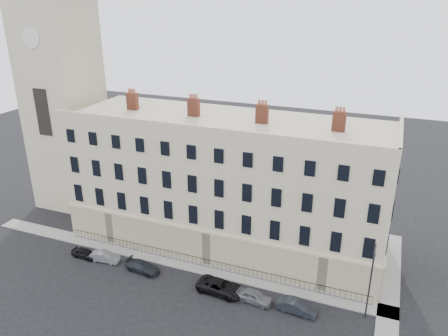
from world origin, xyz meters
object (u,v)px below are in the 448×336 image
at_px(car_e, 254,297).
at_px(car_f, 297,307).
at_px(streetlamp, 371,279).
at_px(car_b, 105,257).
at_px(car_c, 143,267).
at_px(car_a, 85,253).
at_px(car_d, 221,287).

xyz_separation_m(car_e, car_f, (4.15, 0.05, 0.01)).
bearing_deg(car_e, streetlamp, -74.86).
height_order(car_b, streetlamp, streetlamp).
distance_m(car_c, car_f, 16.86).
xyz_separation_m(car_a, streetlamp, (30.49, 1.27, 3.79)).
xyz_separation_m(car_e, streetlamp, (10.23, 1.57, 3.72)).
height_order(car_a, car_b, car_b).
height_order(car_b, car_d, car_d).
bearing_deg(car_f, car_c, 92.64).
relative_size(car_b, streetlamp, 0.44).
bearing_deg(car_d, streetlamp, -80.03).
distance_m(car_b, car_f, 21.79).
xyz_separation_m(car_a, car_f, (24.41, -0.25, 0.08)).
height_order(car_b, car_e, car_e).
bearing_deg(car_a, car_b, -83.49).
distance_m(car_d, streetlamp, 14.35).
xyz_separation_m(car_a, car_e, (20.26, -0.31, 0.07)).
bearing_deg(streetlamp, car_b, -177.79).
bearing_deg(car_c, car_f, -85.41).
height_order(car_a, car_f, car_f).
relative_size(car_c, car_f, 1.05).
bearing_deg(car_e, car_b, 94.74).
xyz_separation_m(car_a, car_b, (2.63, 0.21, 0.02)).
bearing_deg(car_e, car_d, 94.66).
height_order(car_c, car_f, car_f).
xyz_separation_m(car_c, car_d, (9.13, -0.26, 0.10)).
distance_m(car_d, car_e, 3.57).
relative_size(car_d, car_e, 1.35).
xyz_separation_m(car_c, car_e, (12.70, -0.37, 0.03)).
distance_m(car_c, streetlamp, 23.27).
bearing_deg(car_c, car_d, -85.97).
distance_m(car_c, car_e, 12.71).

